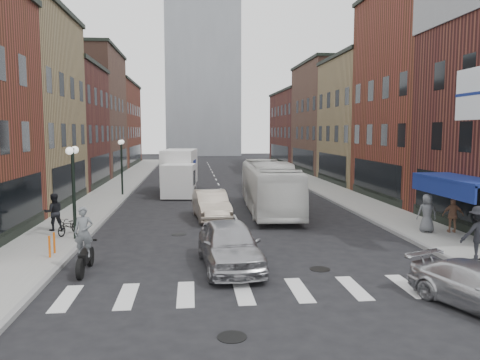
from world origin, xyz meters
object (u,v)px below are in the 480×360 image
at_px(box_truck, 179,172).
at_px(parked_bicycle, 69,226).
at_px(motorcycle_rider, 84,242).
at_px(sedan_left_near, 230,244).
at_px(streetlamp_far, 122,156).
at_px(ped_right_a, 479,233).
at_px(sedan_left_far, 211,205).
at_px(ped_right_c, 427,213).
at_px(transit_bus, 269,187).
at_px(streetlamp_near, 73,175).
at_px(ped_right_b, 453,215).
at_px(bike_rack, 52,245).
at_px(ped_left_solo, 54,212).

distance_m(box_truck, parked_bicycle, 15.08).
bearing_deg(box_truck, motorcycle_rider, -91.65).
relative_size(box_truck, sedan_left_near, 1.61).
relative_size(streetlamp_far, ped_right_a, 2.08).
relative_size(motorcycle_rider, sedan_left_far, 0.48).
bearing_deg(ped_right_c, motorcycle_rider, 27.11).
xyz_separation_m(transit_bus, parked_bicycle, (-10.07, -5.81, -0.93)).
distance_m(streetlamp_near, ped_right_b, 16.98).
distance_m(motorcycle_rider, ped_right_c, 14.90).
distance_m(box_truck, sedan_left_near, 19.77).
bearing_deg(sedan_left_near, ped_right_b, 16.06).
height_order(transit_bus, sedan_left_near, transit_bus).
distance_m(box_truck, ped_right_b, 20.23).
height_order(streetlamp_far, parked_bicycle, streetlamp_far).
xyz_separation_m(box_truck, parked_bicycle, (-4.59, -14.32, -1.08)).
xyz_separation_m(bike_rack, ped_right_b, (17.05, 2.19, 0.39)).
distance_m(sedan_left_far, ped_right_a, 13.29).
distance_m(ped_left_solo, ped_right_b, 18.39).
xyz_separation_m(transit_bus, ped_left_solo, (-10.97, -4.84, -0.46)).
distance_m(box_truck, motorcycle_rider, 19.93).
xyz_separation_m(sedan_left_far, ped_right_c, (9.64, -4.98, 0.26)).
bearing_deg(transit_bus, ped_right_a, -62.10).
relative_size(streetlamp_near, transit_bus, 0.39).
relative_size(streetlamp_near, motorcycle_rider, 1.82).
bearing_deg(parked_bicycle, sedan_left_near, -18.24).
height_order(streetlamp_far, ped_right_c, streetlamp_far).
xyz_separation_m(motorcycle_rider, sedan_left_far, (4.65, 9.19, -0.29)).
relative_size(box_truck, ped_right_b, 4.90).
relative_size(motorcycle_rider, parked_bicycle, 1.49).
distance_m(streetlamp_near, transit_bus, 11.76).
xyz_separation_m(ped_left_solo, ped_right_b, (18.24, -2.34, -0.08)).
bearing_deg(motorcycle_rider, parked_bicycle, 106.65).
xyz_separation_m(box_truck, sedan_left_near, (2.21, -19.63, -0.80)).
bearing_deg(motorcycle_rider, streetlamp_near, 104.48).
bearing_deg(bike_rack, ped_left_solo, 104.66).
relative_size(box_truck, transit_bus, 0.73).
bearing_deg(parked_bicycle, ped_right_b, 15.27).
bearing_deg(parked_bicycle, ped_right_c, 15.53).
xyz_separation_m(streetlamp_far, sedan_left_near, (6.30, -18.45, -2.09)).
xyz_separation_m(sedan_left_far, parked_bicycle, (-6.54, -3.77, -0.22)).
distance_m(sedan_left_near, ped_right_b, 11.26).
distance_m(transit_bus, parked_bicycle, 11.66).
bearing_deg(parked_bicycle, ped_right_a, -0.75).
height_order(box_truck, ped_right_c, box_truck).
bearing_deg(transit_bus, ped_left_solo, -153.93).
xyz_separation_m(bike_rack, ped_left_solo, (-1.19, 4.53, 0.47)).
relative_size(bike_rack, parked_bicycle, 0.53).
bearing_deg(motorcycle_rider, ped_right_c, 13.87).
bearing_deg(bike_rack, ped_right_c, 8.42).
bearing_deg(ped_right_c, ped_left_solo, 3.43).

